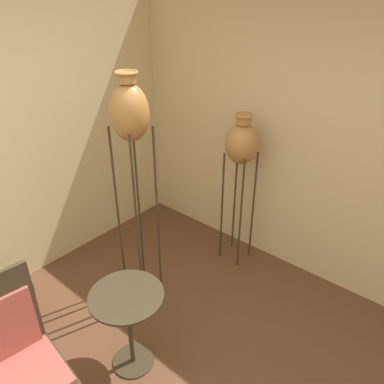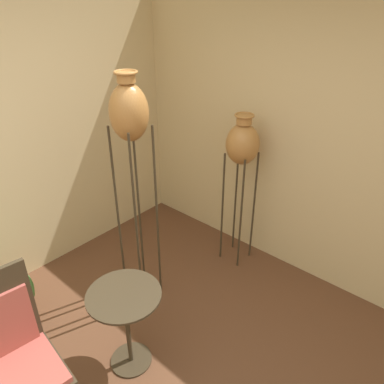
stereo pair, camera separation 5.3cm
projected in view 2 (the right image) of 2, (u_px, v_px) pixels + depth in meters
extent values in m
cube|color=#D1B784|center=(325.00, 147.00, 3.25)|extent=(0.06, 8.15, 2.70)
cylinder|color=#382D1E|center=(136.00, 229.00, 3.07)|extent=(0.02, 0.02, 1.66)
cylinder|color=#382D1E|center=(157.00, 217.00, 3.23)|extent=(0.02, 0.02, 1.66)
cylinder|color=#382D1E|center=(118.00, 219.00, 3.21)|extent=(0.02, 0.02, 1.66)
cylinder|color=#382D1E|center=(139.00, 208.00, 3.36)|extent=(0.02, 0.02, 1.66)
torus|color=#382D1E|center=(130.00, 125.00, 2.82)|extent=(0.24, 0.24, 0.02)
ellipsoid|color=#A87038|center=(129.00, 113.00, 2.77)|extent=(0.30, 0.30, 0.44)
cylinder|color=#A87038|center=(126.00, 77.00, 2.65)|extent=(0.13, 0.13, 0.07)
torus|color=#A87038|center=(126.00, 72.00, 2.63)|extent=(0.17, 0.17, 0.02)
cylinder|color=#382D1E|center=(241.00, 217.00, 3.65)|extent=(0.02, 0.02, 1.21)
cylinder|color=#382D1E|center=(254.00, 208.00, 3.80)|extent=(0.02, 0.02, 1.21)
cylinder|color=#382D1E|center=(222.00, 209.00, 3.78)|extent=(0.02, 0.02, 1.21)
cylinder|color=#382D1E|center=(235.00, 200.00, 3.93)|extent=(0.02, 0.02, 1.21)
torus|color=#382D1E|center=(242.00, 153.00, 3.49)|extent=(0.24, 0.24, 0.02)
ellipsoid|color=#A87038|center=(243.00, 144.00, 3.45)|extent=(0.31, 0.31, 0.39)
cylinder|color=#A87038|center=(244.00, 120.00, 3.34)|extent=(0.14, 0.14, 0.08)
torus|color=#A87038|center=(245.00, 115.00, 3.32)|extent=(0.18, 0.18, 0.02)
cylinder|color=#382D1E|center=(49.00, 362.00, 2.66)|extent=(0.02, 0.02, 0.45)
cube|color=#382D1E|center=(26.00, 378.00, 2.30)|extent=(0.51, 0.55, 0.03)
cube|color=#A84C42|center=(24.00, 374.00, 2.28)|extent=(0.47, 0.50, 0.04)
cube|color=#A84C42|center=(3.00, 326.00, 2.30)|extent=(0.36, 0.07, 0.46)
cylinder|color=#382D1E|center=(131.00, 360.00, 2.93)|extent=(0.32, 0.32, 0.01)
cylinder|color=#382D1E|center=(128.00, 329.00, 2.77)|extent=(0.04, 0.04, 0.67)
cylinder|color=#382D1E|center=(124.00, 295.00, 2.60)|extent=(0.53, 0.53, 0.02)
cylinder|color=olive|center=(11.00, 319.00, 3.18)|extent=(0.32, 0.32, 0.19)
torus|color=olive|center=(8.00, 311.00, 3.13)|extent=(0.35, 0.35, 0.02)
sphere|color=#47843D|center=(3.00, 295.00, 3.05)|extent=(0.48, 0.48, 0.48)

